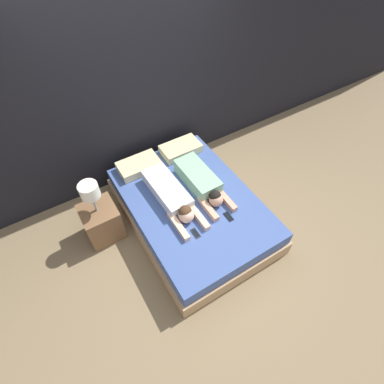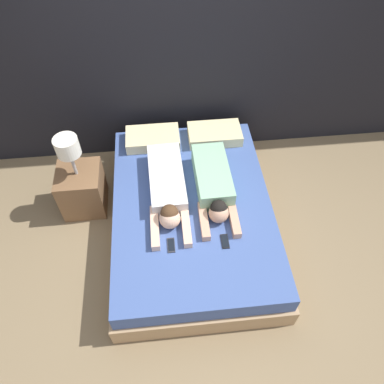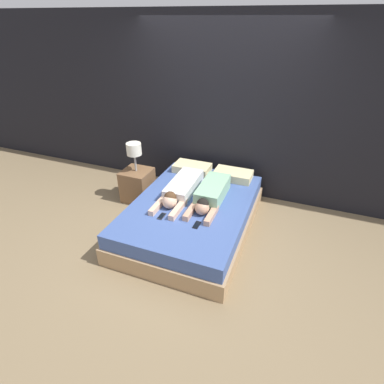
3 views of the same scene
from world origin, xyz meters
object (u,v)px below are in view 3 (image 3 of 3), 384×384
(person_left, at_px, (180,189))
(cell_phone_right, at_px, (197,225))
(bed, at_px, (192,215))
(nightstand, at_px, (137,182))
(cell_phone_left, at_px, (162,216))
(pillow_head_left, at_px, (192,168))
(pillow_head_right, at_px, (233,175))
(person_right, at_px, (211,194))

(person_left, bearing_deg, cell_phone_right, -51.62)
(bed, relative_size, nightstand, 2.28)
(person_left, bearing_deg, cell_phone_left, -90.73)
(pillow_head_left, distance_m, person_left, 0.72)
(pillow_head_right, relative_size, cell_phone_left, 3.89)
(cell_phone_left, bearing_deg, pillow_head_right, 66.79)
(cell_phone_right, bearing_deg, person_right, 92.27)
(person_left, bearing_deg, person_right, -0.38)
(bed, xyz_separation_m, person_right, (0.21, 0.12, 0.31))
(nightstand, bearing_deg, pillow_head_right, 17.10)
(pillow_head_right, height_order, person_right, person_right)
(pillow_head_right, bearing_deg, nightstand, -162.90)
(nightstand, bearing_deg, pillow_head_left, 30.01)
(person_right, distance_m, nightstand, 1.32)
(nightstand, bearing_deg, cell_phone_left, -45.07)
(bed, relative_size, pillow_head_left, 3.85)
(person_right, bearing_deg, nightstand, 167.15)
(cell_phone_right, bearing_deg, person_left, 128.38)
(pillow_head_right, distance_m, cell_phone_right, 1.28)
(cell_phone_left, bearing_deg, person_left, 89.27)
(person_right, height_order, nightstand, nightstand)
(person_left, relative_size, cell_phone_right, 7.89)
(bed, xyz_separation_m, nightstand, (-1.06, 0.41, 0.09))
(cell_phone_right, bearing_deg, bed, 117.65)
(pillow_head_right, xyz_separation_m, cell_phone_right, (-0.09, -1.27, -0.05))
(pillow_head_left, xyz_separation_m, nightstand, (-0.74, -0.43, -0.18))
(person_left, distance_m, person_right, 0.42)
(person_left, xyz_separation_m, cell_phone_left, (-0.01, -0.55, -0.08))
(pillow_head_right, xyz_separation_m, person_left, (-0.54, -0.71, 0.02))
(person_left, xyz_separation_m, cell_phone_right, (0.45, -0.56, -0.08))
(cell_phone_right, xyz_separation_m, nightstand, (-1.29, 0.85, -0.13))
(bed, height_order, person_right, person_right)
(pillow_head_right, height_order, cell_phone_right, pillow_head_right)
(pillow_head_right, distance_m, person_right, 0.72)
(bed, height_order, nightstand, nightstand)
(cell_phone_left, height_order, nightstand, nightstand)
(cell_phone_left, xyz_separation_m, nightstand, (-0.84, 0.84, -0.13))
(pillow_head_right, distance_m, nightstand, 1.46)
(person_right, xyz_separation_m, nightstand, (-1.27, 0.29, -0.22))
(person_left, bearing_deg, bed, -29.09)
(person_right, height_order, cell_phone_left, person_right)
(pillow_head_right, xyz_separation_m, person_right, (-0.11, -0.71, 0.04))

